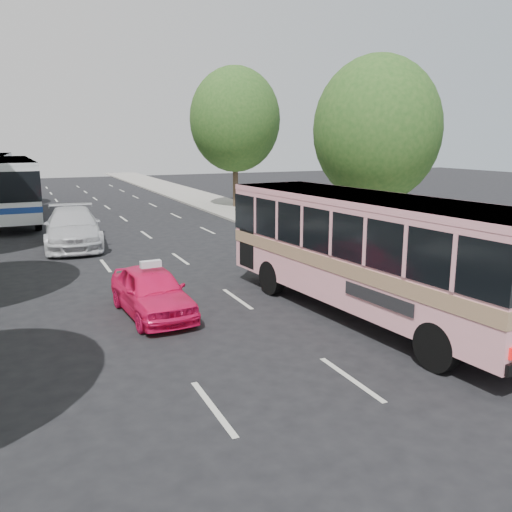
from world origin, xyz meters
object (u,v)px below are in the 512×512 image
tour_coach_front (9,184)px  white_pickup (73,228)px  pink_taxi (152,291)px  pink_bus (369,243)px

tour_coach_front → white_pickup: bearing=-77.0°
pink_taxi → tour_coach_front: bearing=95.9°
pink_bus → pink_taxi: pink_bus is taller
pink_taxi → pink_bus: bearing=-28.6°
pink_taxi → white_pickup: size_ratio=0.67×
pink_bus → tour_coach_front: bearing=104.9°
white_pickup → pink_bus: bearing=-60.6°
white_pickup → tour_coach_front: tour_coach_front is taller
pink_bus → pink_taxi: (-5.21, 2.43, -1.35)m
pink_taxi → tour_coach_front: 20.53m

